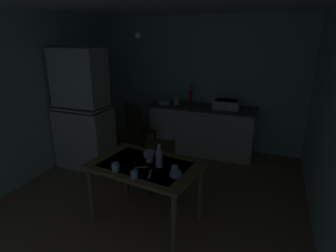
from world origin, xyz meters
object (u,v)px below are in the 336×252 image
object	(u,v)px
teacup_cream	(134,174)
hutch_cabinet	(83,113)
mixing_bowl_counter	(165,102)
chair_far_side	(163,163)
glass_bottle	(159,158)
chair_by_counter	(138,129)
hand_pump	(190,96)
serving_bowl_wide	(149,154)
sink_basin	(227,104)
dining_table	(145,172)

from	to	relation	value
teacup_cream	hutch_cabinet	bearing A→B (deg)	140.92
mixing_bowl_counter	chair_far_side	world-z (taller)	mixing_bowl_counter
chair_far_side	glass_bottle	world-z (taller)	glass_bottle
glass_bottle	chair_by_counter	bearing A→B (deg)	123.95
hutch_cabinet	teacup_cream	size ratio (longest dim) A/B	25.07
hand_pump	mixing_bowl_counter	world-z (taller)	hand_pump
serving_bowl_wide	teacup_cream	size ratio (longest dim) A/B	1.76
hutch_cabinet	sink_basin	bearing A→B (deg)	30.35
teacup_cream	glass_bottle	distance (m)	0.35
mixing_bowl_counter	glass_bottle	distance (m)	2.33
teacup_cream	dining_table	bearing A→B (deg)	96.54
dining_table	teacup_cream	distance (m)	0.35
mixing_bowl_counter	serving_bowl_wide	distance (m)	2.07
hutch_cabinet	sink_basin	xyz separation A→B (m)	(2.10, 1.23, 0.06)
serving_bowl_wide	teacup_cream	distance (m)	0.54
sink_basin	teacup_cream	size ratio (longest dim) A/B	5.75
teacup_cream	chair_far_side	bearing A→B (deg)	94.73
dining_table	teacup_cream	bearing A→B (deg)	-83.46
serving_bowl_wide	teacup_cream	bearing A→B (deg)	-80.68
hand_pump	mixing_bowl_counter	distance (m)	0.50
sink_basin	hand_pump	bearing A→B (deg)	176.17
dining_table	hand_pump	bearing A→B (deg)	94.23
chair_far_side	chair_by_counter	distance (m)	1.37
hutch_cabinet	sink_basin	world-z (taller)	hutch_cabinet
chair_far_side	chair_by_counter	world-z (taller)	chair_by_counter
hutch_cabinet	dining_table	size ratio (longest dim) A/B	1.49
glass_bottle	sink_basin	bearing A→B (deg)	81.47
chair_far_side	mixing_bowl_counter	bearing A→B (deg)	111.07
hutch_cabinet	dining_table	distance (m)	1.90
hand_pump	dining_table	world-z (taller)	hand_pump
serving_bowl_wide	mixing_bowl_counter	bearing A→B (deg)	106.73
hand_pump	teacup_cream	world-z (taller)	hand_pump
mixing_bowl_counter	hand_pump	bearing A→B (deg)	11.34
serving_bowl_wide	hutch_cabinet	bearing A→B (deg)	152.76
mixing_bowl_counter	glass_bottle	xyz separation A→B (m)	(0.81, -2.18, -0.07)
hutch_cabinet	chair_far_side	size ratio (longest dim) A/B	2.26
hutch_cabinet	teacup_cream	world-z (taller)	hutch_cabinet
glass_bottle	dining_table	bearing A→B (deg)	179.24
hand_pump	serving_bowl_wide	world-z (taller)	hand_pump
mixing_bowl_counter	glass_bottle	size ratio (longest dim) A/B	0.95
hand_pump	serving_bowl_wide	size ratio (longest dim) A/B	2.90
hutch_cabinet	serving_bowl_wide	bearing A→B (deg)	-27.24
serving_bowl_wide	sink_basin	bearing A→B (deg)	74.61
hand_pump	mixing_bowl_counter	xyz separation A→B (m)	(-0.47, -0.10, -0.13)
chair_far_side	teacup_cream	xyz separation A→B (m)	(0.08, -0.94, 0.32)
hutch_cabinet	hand_pump	size ratio (longest dim) A/B	4.92
sink_basin	hand_pump	xyz separation A→B (m)	(-0.67, 0.05, 0.09)
hand_pump	teacup_cream	bearing A→B (deg)	-85.49
glass_bottle	mixing_bowl_counter	bearing A→B (deg)	110.45
mixing_bowl_counter	teacup_cream	bearing A→B (deg)	-74.80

